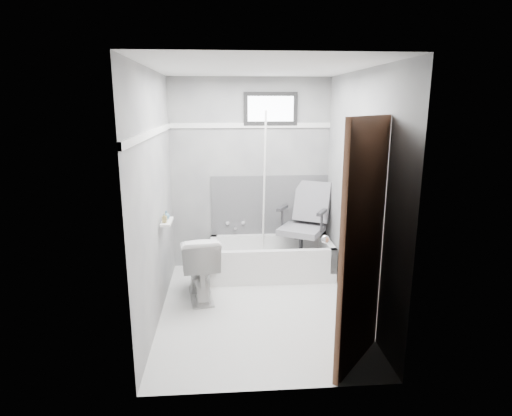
{
  "coord_description": "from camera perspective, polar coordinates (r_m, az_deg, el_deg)",
  "views": [
    {
      "loc": [
        -0.34,
        -4.06,
        2.09
      ],
      "look_at": [
        0.0,
        0.35,
        1.0
      ],
      "focal_mm": 30.0,
      "sensor_mm": 36.0,
      "label": 1
    }
  ],
  "objects": [
    {
      "name": "shelf",
      "position": [
        4.49,
        -11.8,
        -1.81
      ],
      "size": [
        0.1,
        0.32,
        0.02
      ],
      "primitive_type": "cube",
      "color": "white",
      "rests_on": "wall_left"
    },
    {
      "name": "door",
      "position": [
        3.26,
        19.86,
        -6.51
      ],
      "size": [
        0.78,
        0.78,
        2.0
      ],
      "primitive_type": null,
      "color": "#54341F",
      "rests_on": "floor"
    },
    {
      "name": "wall_back",
      "position": [
        5.44,
        -0.76,
        4.43
      ],
      "size": [
        2.0,
        0.02,
        2.4
      ],
      "primitive_type": "cube",
      "color": "slate",
      "rests_on": "floor"
    },
    {
      "name": "floor",
      "position": [
        4.58,
        0.34,
        -13.32
      ],
      "size": [
        2.6,
        2.6,
        0.0
      ],
      "primitive_type": "plane",
      "color": "white",
      "rests_on": "ground"
    },
    {
      "name": "faucet",
      "position": [
        5.55,
        -2.78,
        -2.29
      ],
      "size": [
        0.26,
        0.1,
        0.16
      ],
      "primitive_type": null,
      "color": "silver",
      "rests_on": "wall_back"
    },
    {
      "name": "wall_front",
      "position": [
        2.92,
        2.47,
        -3.89
      ],
      "size": [
        2.0,
        0.02,
        2.4
      ],
      "primitive_type": "cube",
      "color": "slate",
      "rests_on": "floor"
    },
    {
      "name": "soap_bottle_a",
      "position": [
        4.4,
        -12.1,
        -1.27
      ],
      "size": [
        0.05,
        0.05,
        0.09
      ],
      "primitive_type": "imported",
      "rotation": [
        0.0,
        0.0,
        -0.06
      ],
      "color": "#9F8C4F",
      "rests_on": "shelf"
    },
    {
      "name": "trim_left",
      "position": [
        4.12,
        -13.64,
        9.72
      ],
      "size": [
        0.02,
        2.6,
        0.06
      ],
      "primitive_type": "cube",
      "color": "white",
      "rests_on": "wall_left"
    },
    {
      "name": "window",
      "position": [
        5.38,
        1.95,
        13.09
      ],
      "size": [
        0.66,
        0.04,
        0.4
      ],
      "primitive_type": null,
      "color": "black",
      "rests_on": "wall_back"
    },
    {
      "name": "trim_back",
      "position": [
        5.36,
        -0.77,
        10.95
      ],
      "size": [
        2.0,
        0.02,
        0.06
      ],
      "primitive_type": "cube",
      "color": "white",
      "rests_on": "wall_back"
    },
    {
      "name": "wall_left",
      "position": [
        4.21,
        -13.34,
        1.27
      ],
      "size": [
        0.02,
        2.6,
        2.4
      ],
      "primitive_type": "cube",
      "color": "slate",
      "rests_on": "floor"
    },
    {
      "name": "backerboard",
      "position": [
        5.53,
        1.84,
        0.35
      ],
      "size": [
        1.5,
        0.02,
        0.78
      ],
      "primitive_type": "cube",
      "color": "#4C4C4F",
      "rests_on": "wall_back"
    },
    {
      "name": "pole",
      "position": [
        5.25,
        1.09,
        2.41
      ],
      "size": [
        0.02,
        0.38,
        1.92
      ],
      "primitive_type": "cylinder",
      "rotation": [
        0.18,
        0.0,
        0.0
      ],
      "color": "white",
      "rests_on": "bathtub"
    },
    {
      "name": "wall_right",
      "position": [
        4.36,
        13.57,
        1.7
      ],
      "size": [
        0.02,
        2.6,
        2.4
      ],
      "primitive_type": "cube",
      "color": "slate",
      "rests_on": "floor"
    },
    {
      "name": "office_chair",
      "position": [
        5.33,
        6.06,
        -2.16
      ],
      "size": [
        0.8,
        0.8,
        1.02
      ],
      "primitive_type": null,
      "rotation": [
        0.0,
        0.0,
        -0.52
      ],
      "color": "slate",
      "rests_on": "bathtub"
    },
    {
      "name": "bathtub",
      "position": [
        5.36,
        1.99,
        -6.7
      ],
      "size": [
        1.5,
        0.7,
        0.42
      ],
      "primitive_type": null,
      "color": "white",
      "rests_on": "floor"
    },
    {
      "name": "toilet",
      "position": [
        4.74,
        -7.56,
        -7.71
      ],
      "size": [
        0.52,
        0.79,
        0.72
      ],
      "primitive_type": "imported",
      "rotation": [
        0.0,
        0.0,
        3.29
      ],
      "color": "silver",
      "rests_on": "floor"
    },
    {
      "name": "ceiling",
      "position": [
        4.09,
        0.39,
        18.2
      ],
      "size": [
        2.6,
        2.6,
        0.0
      ],
      "primitive_type": "plane",
      "rotation": [
        3.14,
        0.0,
        0.0
      ],
      "color": "silver",
      "rests_on": "floor"
    },
    {
      "name": "soap_bottle_b",
      "position": [
        4.53,
        -11.87,
        -0.89
      ],
      "size": [
        0.09,
        0.09,
        0.09
      ],
      "primitive_type": "imported",
      "rotation": [
        0.0,
        0.0,
        0.25
      ],
      "color": "slate",
      "rests_on": "shelf"
    }
  ]
}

